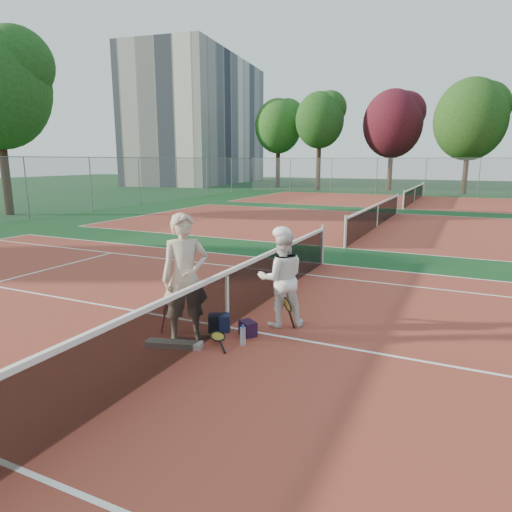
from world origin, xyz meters
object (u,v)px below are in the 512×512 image
at_px(sports_bag_purple, 248,328).
at_px(apartment_block, 200,122).
at_px(player_a, 185,278).
at_px(player_b, 281,279).
at_px(water_bottle, 243,336).
at_px(racket_black_held, 287,314).
at_px(racket_spare, 218,338).
at_px(net_main, 227,299).
at_px(racket_red, 167,316).
at_px(sports_bag_navy, 219,323).

bearing_deg(sports_bag_purple, apartment_block, 122.82).
distance_m(player_a, player_b, 1.70).
relative_size(sports_bag_purple, water_bottle, 0.99).
distance_m(racket_black_held, racket_spare, 1.29).
relative_size(apartment_block, player_b, 12.98).
bearing_deg(player_a, apartment_block, 79.52).
xyz_separation_m(apartment_block, water_bottle, (28.60, -44.59, -7.35)).
bearing_deg(racket_black_held, water_bottle, 17.28).
bearing_deg(net_main, racket_red, -139.99).
bearing_deg(player_b, sports_bag_navy, 7.84).
bearing_deg(water_bottle, apartment_block, 122.68).
distance_m(player_a, racket_spare, 1.10).
bearing_deg(sports_bag_navy, net_main, 77.13).
bearing_deg(sports_bag_purple, net_main, 160.52).
relative_size(racket_spare, water_bottle, 1.98).
xyz_separation_m(racket_red, water_bottle, (1.40, 0.08, -0.15)).
bearing_deg(player_b, racket_red, 4.18).
relative_size(player_b, racket_black_held, 2.93).
bearing_deg(player_a, net_main, 22.16).
bearing_deg(net_main, racket_spare, -74.00).
relative_size(net_main, player_b, 6.48).
height_order(player_b, sports_bag_navy, player_b).
bearing_deg(racket_spare, player_b, -71.07).
height_order(sports_bag_navy, water_bottle, water_bottle).
relative_size(player_a, sports_bag_navy, 5.69).
bearing_deg(net_main, player_a, -115.63).
bearing_deg(player_a, racket_black_held, -3.32).
xyz_separation_m(racket_black_held, sports_bag_navy, (-1.02, -0.54, -0.15)).
bearing_deg(sports_bag_purple, sports_bag_navy, -176.90).
relative_size(racket_red, racket_black_held, 1.02).
height_order(net_main, sports_bag_navy, net_main).
height_order(racket_black_held, sports_bag_purple, racket_black_held).
xyz_separation_m(apartment_block, racket_spare, (28.19, -44.66, -7.43)).
distance_m(net_main, racket_black_held, 1.06).
height_order(net_main, apartment_block, apartment_block).
relative_size(racket_black_held, sports_bag_purple, 1.94).
xyz_separation_m(sports_bag_purple, water_bottle, (0.12, -0.42, 0.03)).
relative_size(player_a, racket_red, 3.47).
xyz_separation_m(net_main, player_b, (0.80, 0.51, 0.34)).
distance_m(racket_red, sports_bag_navy, 0.89).
distance_m(racket_spare, sports_bag_navy, 0.52).
height_order(racket_black_held, water_bottle, racket_black_held).
bearing_deg(player_b, sports_bag_purple, 33.02).
distance_m(racket_black_held, sports_bag_purple, 0.73).
bearing_deg(racket_spare, racket_red, 46.46).
bearing_deg(apartment_block, player_a, -58.28).
bearing_deg(apartment_block, racket_black_held, -56.43).
distance_m(net_main, sports_bag_navy, 0.42).
height_order(racket_black_held, racket_spare, racket_black_held).
xyz_separation_m(racket_red, racket_spare, (0.98, 0.00, -0.22)).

